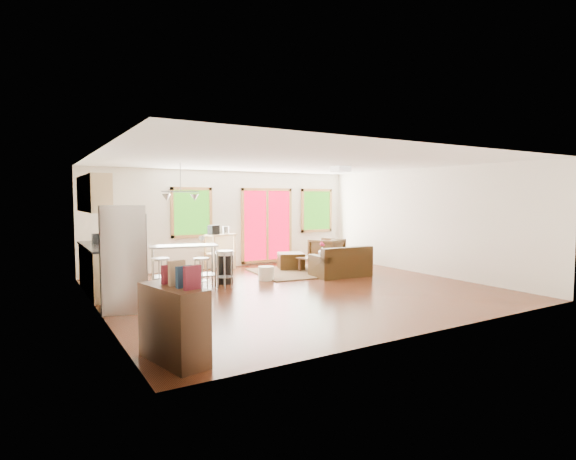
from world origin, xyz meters
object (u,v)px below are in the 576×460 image
refrigerator (125,258)px  island (184,258)px  armchair (327,250)px  coffee_table (315,258)px  ottoman (291,261)px  rug (307,271)px  kitchen_cart (219,239)px  loveseat (341,264)px

refrigerator → island: 2.10m
armchair → coffee_table: bearing=14.2°
armchair → refrigerator: 6.45m
refrigerator → island: refrigerator is taller
armchair → ottoman: bearing=-15.3°
rug → kitchen_cart: (-1.75, 1.55, 0.79)m
loveseat → ottoman: size_ratio=2.17×
rug → armchair: (1.17, 0.78, 0.40)m
loveseat → armchair: (0.83, 1.75, 0.12)m
armchair → refrigerator: refrigerator is taller
coffee_table → armchair: armchair is taller
armchair → ottoman: size_ratio=1.26×
rug → loveseat: bearing=-70.8°
rug → kitchen_cart: size_ratio=2.23×
refrigerator → rug: bearing=33.0°
armchair → ottoman: armchair is taller
loveseat → ottoman: 1.61m
rug → island: bearing=-175.4°
coffee_table → ottoman: (-0.41, 0.50, -0.10)m
loveseat → armchair: bearing=69.1°
loveseat → armchair: armchair is taller
armchair → ottoman: 1.33m
rug → island: island is taller
refrigerator → ottoman: bearing=39.5°
rug → ottoman: bearing=103.4°
refrigerator → kitchen_cart: size_ratio=1.49×
rug → island: 3.34m
kitchen_cart → rug: bearing=-41.5°
armchair → refrigerator: bearing=-1.3°
kitchen_cart → armchair: bearing=-14.8°
refrigerator → island: bearing=58.1°
ottoman → island: 3.28m
ottoman → kitchen_cart: bearing=148.7°
armchair → island: 4.57m
island → coffee_table: bearing=5.3°
armchair → island: island is taller
ottoman → refrigerator: (-4.61, -2.31, 0.66)m
rug → armchair: bearing=33.6°
island → ottoman: bearing=14.8°
loveseat → island: size_ratio=0.95×
armchair → kitchen_cart: size_ratio=0.70×
coffee_table → refrigerator: bearing=-160.2°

